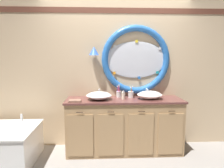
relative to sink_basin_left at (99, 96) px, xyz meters
The scene contains 11 objects.
ground_plane 1.02m from the sink_basin_left, 40.07° to the right, with size 14.00×14.00×0.00m, color gray.
back_wall_assembly 0.60m from the sink_basin_left, 45.56° to the left, with size 6.40×0.26×2.60m.
vanity_counter 0.65m from the sink_basin_left, ahead, with size 1.88×0.59×0.88m.
sink_basin_left is the anchor object (origin of this frame).
sink_basin_right 0.81m from the sink_basin_left, ahead, with size 0.40×0.40×0.14m.
faucet_set_left 0.22m from the sink_basin_left, 90.00° to the left, with size 0.23×0.12×0.14m.
faucet_set_right 0.84m from the sink_basin_left, 15.13° to the left, with size 0.24×0.13×0.14m.
toothbrush_holder_left 0.38m from the sink_basin_left, 29.46° to the left, with size 0.09×0.09×0.22m.
toothbrush_holder_right 0.55m from the sink_basin_left, 14.09° to the left, with size 0.10×0.10×0.20m.
soap_dispenser 0.39m from the sink_basin_left, ahead, with size 0.06×0.07×0.14m.
folded_hand_towel 0.40m from the sink_basin_left, 158.04° to the right, with size 0.19×0.14×0.03m.
Camera 1 is at (-0.25, -2.97, 1.56)m, focal length 32.93 mm.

